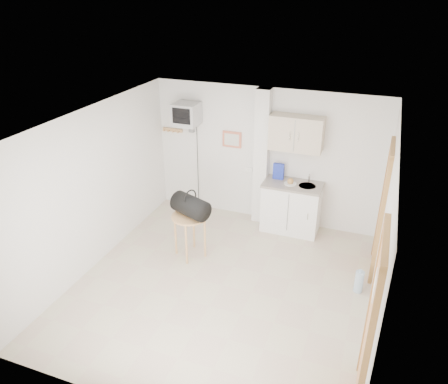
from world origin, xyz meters
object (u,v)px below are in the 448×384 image
at_px(water_bottle, 359,281).
at_px(crt_television, 186,115).
at_px(round_table, 190,222).
at_px(duffel_bag, 191,206).

bearing_deg(water_bottle, crt_television, 156.73).
relative_size(crt_television, round_table, 2.89).
height_order(crt_television, duffel_bag, crt_television).
distance_m(round_table, duffel_bag, 0.29).
height_order(duffel_bag, water_bottle, duffel_bag).
height_order(round_table, water_bottle, round_table).
relative_size(crt_television, duffel_bag, 3.11).
bearing_deg(round_table, crt_television, 115.01).
bearing_deg(duffel_bag, round_table, -124.66).
bearing_deg(duffel_bag, crt_television, 138.36).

